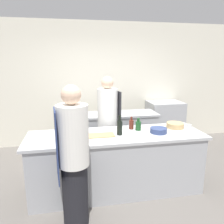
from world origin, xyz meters
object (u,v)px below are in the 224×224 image
(chef_at_prep_near, at_px, (74,159))
(chef_at_stove, at_px, (108,125))
(bowl_mixing_large, at_px, (72,134))
(bowl_prep_small, at_px, (175,125))
(bottle_cooking_oil, at_px, (65,127))
(bottle_olive_oil, at_px, (131,124))
(bottle_vinegar, at_px, (120,127))
(bottle_sauce, at_px, (138,125))
(cup, at_px, (189,128))
(oven_range, at_px, (164,122))
(bowl_ceramic_blue, at_px, (158,130))
(bottle_wine, at_px, (81,133))

(chef_at_prep_near, height_order, chef_at_stove, chef_at_prep_near)
(bowl_mixing_large, height_order, bowl_prep_small, bowl_prep_small)
(chef_at_stove, distance_m, bowl_mixing_large, 0.92)
(bottle_cooking_oil, bearing_deg, bowl_mixing_large, -67.49)
(chef_at_stove, distance_m, bottle_olive_oil, 0.57)
(bottle_vinegar, height_order, bottle_sauce, bottle_vinegar)
(bowl_mixing_large, bearing_deg, cup, -2.36)
(bottle_sauce, bearing_deg, oven_range, 54.26)
(oven_range, xyz_separation_m, chef_at_prep_near, (-2.18, -2.39, 0.35))
(chef_at_stove, distance_m, bottle_cooking_oil, 0.85)
(bottle_vinegar, bearing_deg, chef_at_prep_near, -138.58)
(oven_range, bearing_deg, chef_at_stove, -144.96)
(cup, bearing_deg, bowl_prep_small, 122.88)
(cup, bearing_deg, chef_at_stove, 146.83)
(chef_at_stove, relative_size, bottle_cooking_oil, 9.00)
(chef_at_prep_near, bearing_deg, bowl_ceramic_blue, -71.48)
(bottle_olive_oil, distance_m, bottle_wine, 0.89)
(bottle_cooking_oil, xyz_separation_m, bowl_ceramic_blue, (1.37, -0.30, -0.04))
(bottle_olive_oil, relative_size, bottle_sauce, 1.04)
(chef_at_prep_near, height_order, bottle_vinegar, chef_at_prep_near)
(bottle_wine, height_order, cup, bottle_wine)
(cup, bearing_deg, bottle_olive_oil, 162.11)
(chef_at_prep_near, height_order, cup, chef_at_prep_near)
(bottle_olive_oil, bearing_deg, bowl_prep_small, -5.77)
(bottle_wine, distance_m, bowl_ceramic_blue, 1.16)
(chef_at_stove, bearing_deg, bottle_sauce, 21.39)
(oven_range, distance_m, chef_at_stove, 1.94)
(bottle_cooking_oil, xyz_separation_m, bowl_prep_small, (1.72, -0.11, -0.03))
(chef_at_stove, relative_size, bowl_mixing_large, 7.16)
(bottle_sauce, bearing_deg, bottle_wine, -160.89)
(bottle_cooking_oil, bearing_deg, bottle_sauce, -6.12)
(chef_at_prep_near, bearing_deg, oven_range, -48.26)
(cup, bearing_deg, bottle_vinegar, 178.24)
(bottle_olive_oil, bearing_deg, bottle_vinegar, -135.62)
(bottle_wine, bearing_deg, bottle_olive_oil, 25.65)
(bowl_mixing_large, bearing_deg, chef_at_prep_near, -88.90)
(bowl_prep_small, distance_m, cup, 0.23)
(bottle_cooking_oil, bearing_deg, chef_at_prep_near, -82.72)
(chef_at_prep_near, relative_size, bottle_vinegar, 5.84)
(chef_at_stove, bearing_deg, bottle_vinegar, -9.36)
(bottle_cooking_oil, xyz_separation_m, bottle_sauce, (1.11, -0.12, 0.00))
(bottle_olive_oil, relative_size, bowl_mixing_large, 0.84)
(bottle_sauce, xyz_separation_m, bowl_ceramic_blue, (0.26, -0.18, -0.04))
(bowl_prep_small, bearing_deg, chef_at_stove, 151.65)
(bowl_mixing_large, bearing_deg, bottle_sauce, 6.73)
(bottle_vinegar, relative_size, bowl_mixing_large, 1.23)
(bowl_ceramic_blue, height_order, cup, cup)
(chef_at_stove, distance_m, cup, 1.35)
(bottle_sauce, xyz_separation_m, bowl_prep_small, (0.61, 0.01, -0.03))
(bottle_olive_oil, bearing_deg, bowl_mixing_large, -168.00)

